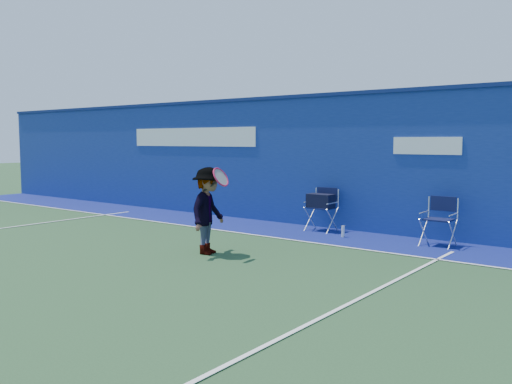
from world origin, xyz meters
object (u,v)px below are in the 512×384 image
Objects in this scene: directors_chair_right at (438,231)px; water_bottle at (343,232)px; directors_chair_left at (321,213)px; tennis_player at (208,211)px.

directors_chair_right is 3.83× the size of water_bottle.
water_bottle is at bearing -28.42° from directors_chair_left.
directors_chair_left is 3.37m from tennis_player.
water_bottle is 3.18m from tennis_player.
directors_chair_right is 4.40m from tennis_player.
tennis_player is (-0.32, -3.33, 0.37)m from directors_chair_left.
tennis_player reaches higher than water_bottle.
directors_chair_left is 0.93m from water_bottle.
directors_chair_left is 3.92× the size of water_bottle.
directors_chair_right reaches higher than water_bottle.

